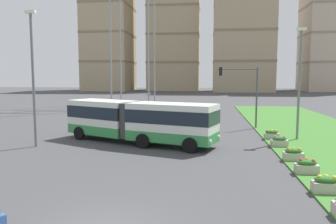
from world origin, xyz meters
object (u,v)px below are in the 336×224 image
(streetlight_left, at_px, (33,73))
(apartment_tower_west, at_px, (109,36))
(articulated_bus, at_px, (138,120))
(flower_planter_4, at_px, (279,141))
(flower_planter_3, at_px, (293,154))
(apartment_tower_westcentre, at_px, (174,24))
(apartment_tower_eastcentre, at_px, (336,7))
(rolling_suitcase, at_px, (0,223))
(flower_planter_2, at_px, (307,166))
(flower_planter_5, at_px, (272,134))
(car_grey_wagon, at_px, (116,116))
(traffic_light_far_right, at_px, (243,86))
(streetlight_median, at_px, (299,79))
(flower_planter_1, at_px, (326,184))
(apartment_tower_centre, at_px, (243,34))

(streetlight_left, height_order, apartment_tower_west, apartment_tower_west)
(articulated_bus, distance_m, flower_planter_4, 10.01)
(flower_planter_4, bearing_deg, flower_planter_3, -90.00)
(apartment_tower_west, bearing_deg, apartment_tower_westcentre, 8.28)
(streetlight_left, bearing_deg, apartment_tower_eastcentre, 60.80)
(rolling_suitcase, height_order, apartment_tower_west, apartment_tower_west)
(flower_planter_2, bearing_deg, flower_planter_5, 90.00)
(car_grey_wagon, distance_m, traffic_light_far_right, 13.07)
(articulated_bus, relative_size, flower_planter_4, 10.73)
(flower_planter_2, height_order, streetlight_median, streetlight_median)
(flower_planter_2, bearing_deg, flower_planter_1, -90.00)
(traffic_light_far_right, xyz_separation_m, apartment_tower_west, (-36.54, 80.32, 14.46))
(car_grey_wagon, height_order, apartment_tower_westcentre, apartment_tower_westcentre)
(apartment_tower_west, bearing_deg, apartment_tower_centre, -5.29)
(rolling_suitcase, xyz_separation_m, apartment_tower_eastcentre, (46.34, 104.89, 26.09))
(apartment_tower_centre, bearing_deg, flower_planter_4, -93.92)
(flower_planter_5, distance_m, streetlight_left, 17.87)
(apartment_tower_west, bearing_deg, apartment_tower_eastcentre, 1.68)
(articulated_bus, xyz_separation_m, flower_planter_2, (9.93, -6.81, -1.23))
(flower_planter_3, bearing_deg, flower_planter_2, -90.00)
(flower_planter_2, bearing_deg, apartment_tower_centre, 86.35)
(flower_planter_4, height_order, traffic_light_far_right, traffic_light_far_right)
(flower_planter_3, bearing_deg, flower_planter_5, 90.00)
(flower_planter_5, height_order, apartment_tower_west, apartment_tower_west)
(flower_planter_2, xyz_separation_m, apartment_tower_west, (-38.17, 95.17, 17.97))
(car_grey_wagon, height_order, streetlight_left, streetlight_left)
(flower_planter_4, distance_m, streetlight_median, 5.46)
(traffic_light_far_right, xyz_separation_m, apartment_tower_centre, (7.44, 76.25, 14.04))
(flower_planter_5, xyz_separation_m, apartment_tower_eastcentre, (35.07, 88.12, 25.98))
(flower_planter_1, relative_size, apartment_tower_centre, 0.03)
(rolling_suitcase, xyz_separation_m, flower_planter_1, (11.27, 4.79, 0.11))
(flower_planter_1, relative_size, apartment_tower_eastcentre, 0.02)
(streetlight_median, distance_m, apartment_tower_west, 95.75)
(articulated_bus, distance_m, flower_planter_2, 12.10)
(apartment_tower_westcentre, bearing_deg, apartment_tower_centre, -18.02)
(flower_planter_1, bearing_deg, flower_planter_2, 90.00)
(articulated_bus, bearing_deg, rolling_suitcase, -95.30)
(articulated_bus, height_order, flower_planter_1, articulated_bus)
(flower_planter_2, distance_m, streetlight_left, 17.93)
(rolling_suitcase, relative_size, apartment_tower_west, 0.03)
(flower_planter_2, bearing_deg, apartment_tower_west, 111.85)
(flower_planter_3, distance_m, streetlight_median, 8.14)
(apartment_tower_west, distance_m, apartment_tower_westcentre, 22.34)
(articulated_bus, distance_m, streetlight_median, 12.45)
(streetlight_left, bearing_deg, flower_planter_2, -15.79)
(flower_planter_5, distance_m, traffic_light_far_right, 6.85)
(flower_planter_5, bearing_deg, flower_planter_4, -90.00)
(traffic_light_far_right, bearing_deg, apartment_tower_eastcentre, 66.01)
(flower_planter_1, height_order, apartment_tower_west, apartment_tower_west)
(car_grey_wagon, relative_size, flower_planter_1, 4.14)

